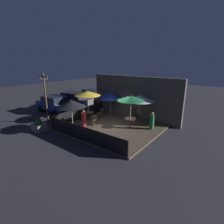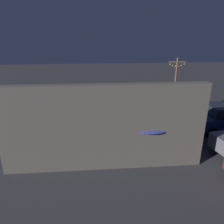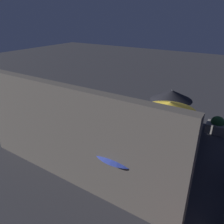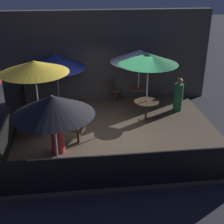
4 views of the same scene
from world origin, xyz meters
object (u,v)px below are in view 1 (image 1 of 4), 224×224
(patio_chair_1, at_px, (133,113))
(patio_chair_0, at_px, (100,113))
(patio_umbrella_1, at_px, (87,93))
(light_post, at_px, (46,96))
(dining_table_2, at_px, (139,116))
(patron_0, at_px, (84,119))
(patio_chair_2, at_px, (94,120))
(parked_car_2, at_px, (93,96))
(dining_table_1, at_px, (88,114))
(parked_car_0, at_px, (54,104))
(patio_umbrella_0, at_px, (131,98))
(parked_car_1, at_px, (74,99))
(dining_table_0, at_px, (130,120))
(patio_umbrella_2, at_px, (140,98))
(patio_umbrella_3, at_px, (71,104))
(patio_umbrella_4, at_px, (111,95))
(patron_1, at_px, (152,121))
(planter_box, at_px, (39,126))

(patio_chair_1, bearing_deg, patio_chair_0, -114.54)
(patio_umbrella_1, bearing_deg, light_post, -136.81)
(dining_table_2, bearing_deg, patron_0, -133.70)
(patio_chair_2, xyz_separation_m, parked_car_2, (-5.67, 5.94, 0.22))
(dining_table_1, distance_m, light_post, 3.66)
(patron_0, height_order, parked_car_0, parked_car_0)
(patio_umbrella_0, distance_m, patron_0, 3.95)
(dining_table_2, bearing_deg, parked_car_1, 176.14)
(dining_table_0, relative_size, parked_car_0, 0.22)
(dining_table_1, bearing_deg, patio_chair_0, 68.28)
(parked_car_1, bearing_deg, patio_umbrella_2, -13.94)
(patio_chair_1, height_order, parked_car_1, parked_car_1)
(dining_table_0, bearing_deg, light_post, -154.09)
(patio_umbrella_1, height_order, patio_umbrella_3, patio_umbrella_1)
(patio_umbrella_1, distance_m, patio_umbrella_4, 2.48)
(patio_chair_1, bearing_deg, patron_1, 4.06)
(planter_box, bearing_deg, parked_car_2, 107.89)
(patio_umbrella_1, relative_size, dining_table_0, 2.84)
(patio_chair_0, xyz_separation_m, patron_0, (0.21, -2.16, 0.07))
(dining_table_2, height_order, parked_car_0, parked_car_0)
(patio_chair_1, height_order, patron_0, patron_0)
(patio_umbrella_2, distance_m, patron_0, 4.65)
(patron_1, bearing_deg, patio_chair_1, -130.53)
(patio_umbrella_1, bearing_deg, dining_table_1, -90.00)
(patio_umbrella_2, xyz_separation_m, patron_1, (1.43, -0.66, -1.43))
(patron_1, relative_size, planter_box, 1.27)
(patio_umbrella_2, height_order, dining_table_1, patio_umbrella_2)
(dining_table_2, relative_size, parked_car_2, 0.16)
(patio_chair_0, height_order, patio_chair_2, patio_chair_2)
(patio_chair_2, relative_size, parked_car_2, 0.20)
(patio_umbrella_2, bearing_deg, planter_box, -132.23)
(patio_chair_1, bearing_deg, patio_chair_2, -82.52)
(dining_table_1, relative_size, light_post, 0.22)
(patio_umbrella_3, distance_m, dining_table_1, 2.74)
(patio_umbrella_2, relative_size, dining_table_0, 2.57)
(planter_box, bearing_deg, patio_chair_2, 46.39)
(patio_umbrella_0, distance_m, parked_car_1, 8.93)
(parked_car_1, bearing_deg, patio_umbrella_0, -22.85)
(patio_umbrella_1, relative_size, dining_table_1, 2.79)
(patio_umbrella_4, distance_m, patio_chair_1, 2.62)
(light_post, bearing_deg, parked_car_0, 135.48)
(patio_chair_2, height_order, planter_box, patio_chair_2)
(patio_umbrella_0, relative_size, patio_chair_1, 2.62)
(patio_umbrella_4, bearing_deg, dining_table_2, -5.74)
(patio_umbrella_2, distance_m, patio_chair_2, 3.95)
(dining_table_0, height_order, dining_table_1, dining_table_0)
(dining_table_1, height_order, dining_table_2, dining_table_2)
(patio_umbrella_4, relative_size, parked_car_1, 0.50)
(patio_umbrella_3, relative_size, parked_car_2, 0.48)
(dining_table_1, distance_m, patio_chair_1, 3.81)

